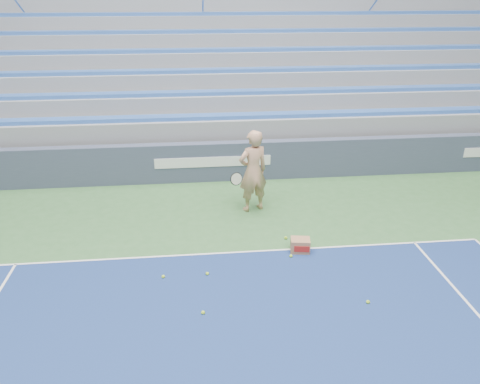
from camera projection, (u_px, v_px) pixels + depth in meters
The scene contains 10 objects.
sponsor_barrier at pixel (213, 162), 13.04m from camera, with size 30.00×0.32×1.10m.
bleachers at pixel (204, 64), 17.51m from camera, with size 31.00×9.15×7.30m.
tennis_player at pixel (253, 171), 11.11m from camera, with size 1.03×0.97×2.02m.
ball_box at pixel (300, 245), 9.64m from camera, with size 0.44×0.36×0.29m.
tennis_ball_0 at pixel (286, 238), 10.16m from camera, with size 0.07×0.07×0.07m, color #ACDA2C.
tennis_ball_1 at pixel (368, 302), 8.11m from camera, with size 0.07×0.07×0.07m, color #ACDA2C.
tennis_ball_2 at pixel (291, 256), 9.48m from camera, with size 0.07×0.07×0.07m, color #ACDA2C.
tennis_ball_3 at pixel (163, 277), 8.81m from camera, with size 0.07×0.07×0.07m, color #ACDA2C.
tennis_ball_4 at pixel (207, 274), 8.90m from camera, with size 0.07×0.07×0.07m, color #ACDA2C.
tennis_ball_5 at pixel (203, 313), 7.84m from camera, with size 0.07×0.07×0.07m, color #ACDA2C.
Camera 1 is at (-0.51, 3.61, 5.07)m, focal length 35.00 mm.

